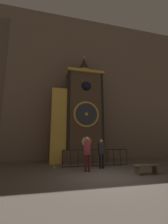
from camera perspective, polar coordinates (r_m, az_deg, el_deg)
The scene contains 8 objects.
ground_plane at distance 7.19m, azimuth 9.17°, elevation -23.49°, with size 28.00×28.00×0.00m, color brown.
cathedral_back_wall at distance 13.80m, azimuth -2.04°, elevation 10.74°, with size 24.00×0.32×13.29m.
clock_tower at distance 11.73m, azimuth -1.72°, elevation -1.26°, with size 4.25×1.81×8.67m.
railing_fence at distance 9.84m, azimuth 4.71°, elevation -16.68°, with size 4.26×0.05×1.04m.
visitor_near at distance 8.14m, azimuth 1.23°, elevation -14.48°, with size 0.39×0.31×1.78m.
visitor_far at distance 9.14m, azimuth 6.63°, elevation -14.38°, with size 0.34×0.23×1.66m.
stanchion_post at distance 9.42m, azimuth -11.33°, elevation -18.46°, with size 0.28×0.28×0.94m.
visitor_bench at distance 8.28m, azimuth 22.59°, elevation -18.93°, with size 1.22×0.40×0.44m.
Camera 1 is at (-2.66, -6.48, 1.62)m, focal length 24.00 mm.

